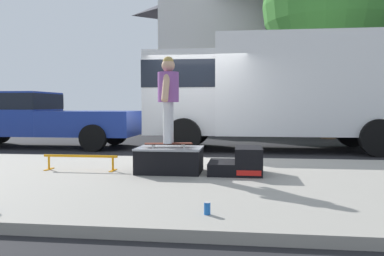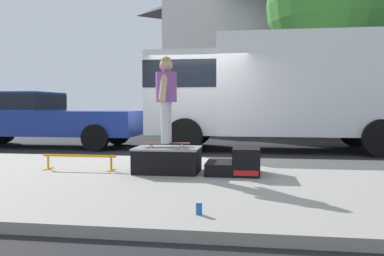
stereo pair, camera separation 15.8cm
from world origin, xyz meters
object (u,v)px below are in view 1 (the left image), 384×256
object	(u,v)px
pickup_truck_blue	(35,117)
skate_box	(170,159)
skater_kid	(168,92)
soda_can	(207,208)
skateboard	(168,144)
grind_rail	(80,159)
kicker_ramp	(240,163)
box_truck	(274,88)
street_tree_main	(339,10)

from	to	relation	value
pickup_truck_blue	skate_box	bearing A→B (deg)	-43.60
skater_kid	pickup_truck_blue	world-z (taller)	skater_kid
skater_kid	soda_can	size ratio (longest dim) A/B	11.27
skateboard	skate_box	bearing A→B (deg)	-44.16
grind_rail	skateboard	xyz separation A→B (m)	(1.52, 0.01, 0.28)
kicker_ramp	grind_rail	xyz separation A→B (m)	(-2.70, 0.02, 0.01)
skateboard	skater_kid	size ratio (longest dim) A/B	0.57
skateboard	box_truck	size ratio (longest dim) A/B	0.12
grind_rail	soda_can	size ratio (longest dim) A/B	10.30
skateboard	soda_can	world-z (taller)	skateboard
skate_box	box_truck	size ratio (longest dim) A/B	0.15
skate_box	pickup_truck_blue	xyz separation A→B (m)	(-4.87, 4.64, 0.55)
kicker_ramp	box_truck	bearing A→B (deg)	79.50
grind_rail	skater_kid	size ratio (longest dim) A/B	0.91
kicker_ramp	skateboard	distance (m)	1.22
soda_can	box_truck	bearing A→B (deg)	80.64
pickup_truck_blue	street_tree_main	bearing A→B (deg)	23.70
skate_box	skateboard	distance (m)	0.25
skate_box	pickup_truck_blue	world-z (taller)	pickup_truck_blue
grind_rail	kicker_ramp	bearing A→B (deg)	-0.39
box_truck	pickup_truck_blue	world-z (taller)	box_truck
skate_box	pickup_truck_blue	distance (m)	6.75
skater_kid	street_tree_main	bearing A→B (deg)	62.22
box_truck	pickup_truck_blue	xyz separation A→B (m)	(-6.89, -0.06, -0.81)
grind_rail	street_tree_main	size ratio (longest dim) A/B	0.18
pickup_truck_blue	kicker_ramp	bearing A→B (deg)	-37.58
soda_can	pickup_truck_blue	size ratio (longest dim) A/B	0.02
pickup_truck_blue	street_tree_main	world-z (taller)	street_tree_main
box_truck	grind_rail	bearing A→B (deg)	-127.38
box_truck	street_tree_main	distance (m)	5.67
kicker_ramp	skater_kid	distance (m)	1.64
grind_rail	soda_can	bearing A→B (deg)	-46.30
skate_box	grind_rail	distance (m)	1.55
skate_box	pickup_truck_blue	bearing A→B (deg)	136.40
skateboard	box_truck	xyz separation A→B (m)	(2.05, 4.67, 1.11)
skate_box	skater_kid	distance (m)	1.10
grind_rail	skateboard	bearing A→B (deg)	0.21
soda_can	skateboard	bearing A→B (deg)	109.10
skater_kid	soda_can	xyz separation A→B (m)	(0.87, -2.51, -1.25)
soda_can	street_tree_main	world-z (taller)	street_tree_main
soda_can	kicker_ramp	bearing A→B (deg)	82.81
kicker_ramp	skateboard	size ratio (longest dim) A/B	1.06
soda_can	skate_box	bearing A→B (deg)	108.77
street_tree_main	pickup_truck_blue	bearing A→B (deg)	-156.30
grind_rail	box_truck	world-z (taller)	box_truck
skater_kid	pickup_truck_blue	size ratio (longest dim) A/B	0.25
soda_can	box_truck	size ratio (longest dim) A/B	0.02
skate_box	kicker_ramp	size ratio (longest dim) A/B	1.25
skate_box	soda_can	distance (m)	2.63
grind_rail	street_tree_main	xyz separation A→B (m)	(6.14, 8.77, 4.34)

